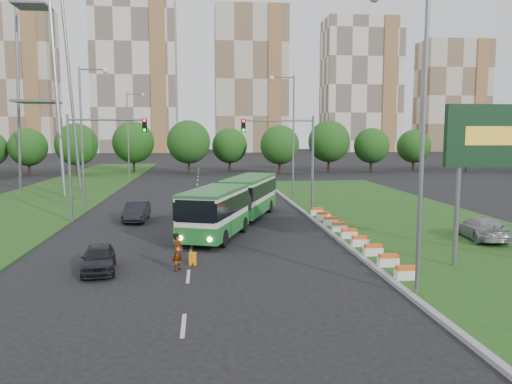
{
  "coord_description": "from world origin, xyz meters",
  "views": [
    {
      "loc": [
        -2.26,
        -28.77,
        6.62
      ],
      "look_at": [
        1.36,
        5.07,
        2.6
      ],
      "focal_mm": 35.0,
      "sensor_mm": 36.0,
      "label": 1
    }
  ],
  "objects": [
    {
      "name": "car_left_far",
      "position": [
        -7.3,
        9.36,
        0.73
      ],
      "size": [
        1.69,
        4.5,
        1.47
      ],
      "primitive_type": "imported",
      "rotation": [
        0.0,
        0.0,
        -0.03
      ],
      "color": "black",
      "rests_on": "ground"
    },
    {
      "name": "street_lamps",
      "position": [
        -3.0,
        10.0,
        6.0
      ],
      "size": [
        36.0,
        60.0,
        12.0
      ],
      "primitive_type": null,
      "color": "slate",
      "rests_on": "ground"
    },
    {
      "name": "pedestrian",
      "position": [
        -3.52,
        -4.92,
        0.92
      ],
      "size": [
        0.66,
        0.79,
        1.84
      ],
      "primitive_type": "imported",
      "rotation": [
        0.0,
        0.0,
        1.18
      ],
      "color": "gray",
      "rests_on": "ground"
    },
    {
      "name": "tree_line",
      "position": [
        10.0,
        55.0,
        4.5
      ],
      "size": [
        120.0,
        8.0,
        9.0
      ],
      "primitive_type": null,
      "color": "#1F5316",
      "rests_on": "ground"
    },
    {
      "name": "grass_median",
      "position": [
        13.0,
        8.0,
        0.07
      ],
      "size": [
        14.0,
        60.0,
        0.15
      ],
      "primitive_type": "cube",
      "color": "#1D4A15",
      "rests_on": "ground"
    },
    {
      "name": "lane_markings",
      "position": [
        -3.0,
        20.0,
        0.0
      ],
      "size": [
        0.2,
        100.0,
        0.01
      ],
      "primitive_type": null,
      "color": "#B0B0A9",
      "rests_on": "ground"
    },
    {
      "name": "traffic_mast_median",
      "position": [
        4.78,
        10.0,
        5.35
      ],
      "size": [
        5.76,
        0.32,
        8.0
      ],
      "color": "slate",
      "rests_on": "ground"
    },
    {
      "name": "shopping_trolley",
      "position": [
        -2.83,
        -3.94,
        0.31
      ],
      "size": [
        0.36,
        0.38,
        0.62
      ],
      "rotation": [
        0.0,
        0.0,
        -0.06
      ],
      "color": "orange",
      "rests_on": "ground"
    },
    {
      "name": "apartment_tower_ceast",
      "position": [
        15.0,
        150.0,
        25.0
      ],
      "size": [
        25.0,
        15.0,
        50.0
      ],
      "primitive_type": "cube",
      "color": "beige",
      "rests_on": "ground"
    },
    {
      "name": "apartment_tower_east",
      "position": [
        55.0,
        150.0,
        23.5
      ],
      "size": [
        27.0,
        15.0,
        47.0
      ],
      "primitive_type": "cube",
      "color": "silver",
      "rests_on": "ground"
    },
    {
      "name": "apartment_tower_west",
      "position": [
        -65.0,
        150.0,
        24.0
      ],
      "size": [
        26.0,
        15.0,
        48.0
      ],
      "primitive_type": "cube",
      "color": "beige",
      "rests_on": "ground"
    },
    {
      "name": "billboard",
      "position": [
        12.25,
        -6.0,
        6.16
      ],
      "size": [
        6.0,
        0.37,
        8.0
      ],
      "color": "slate",
      "rests_on": "ground"
    },
    {
      "name": "left_verge",
      "position": [
        -18.0,
        25.0,
        0.05
      ],
      "size": [
        12.0,
        110.0,
        0.1
      ],
      "primitive_type": "cube",
      "color": "#1D4A15",
      "rests_on": "ground"
    },
    {
      "name": "apartment_tower_cwest",
      "position": [
        -25.0,
        150.0,
        26.0
      ],
      "size": [
        28.0,
        15.0,
        52.0
      ],
      "primitive_type": "cube",
      "color": "silver",
      "rests_on": "ground"
    },
    {
      "name": "car_median",
      "position": [
        14.69,
        -0.34,
        0.85
      ],
      "size": [
        2.55,
        5.01,
        1.39
      ],
      "primitive_type": "imported",
      "rotation": [
        0.0,
        0.0,
        3.01
      ],
      "color": "#9A9DA3",
      "rests_on": "grass_median"
    },
    {
      "name": "midrise_east",
      "position": [
        90.0,
        150.0,
        20.0
      ],
      "size": [
        24.0,
        14.0,
        40.0
      ],
      "primitive_type": "cube",
      "color": "beige",
      "rests_on": "ground"
    },
    {
      "name": "ground",
      "position": [
        0.0,
        0.0,
        0.0
      ],
      "size": [
        360.0,
        360.0,
        0.0
      ],
      "primitive_type": "plane",
      "color": "black",
      "rests_on": "ground"
    },
    {
      "name": "median_kerb",
      "position": [
        6.05,
        8.0,
        0.09
      ],
      "size": [
        0.3,
        60.0,
        0.18
      ],
      "primitive_type": "cube",
      "color": "gray",
      "rests_on": "ground"
    },
    {
      "name": "car_left_near",
      "position": [
        -7.3,
        -4.69,
        0.65
      ],
      "size": [
        2.09,
        4.0,
        1.3
      ],
      "primitive_type": "imported",
      "rotation": [
        0.0,
        0.0,
        0.15
      ],
      "color": "black",
      "rests_on": "ground"
    },
    {
      "name": "flower_planters",
      "position": [
        6.7,
        0.8,
        0.45
      ],
      "size": [
        1.1,
        18.1,
        0.6
      ],
      "primitive_type": null,
      "color": "white",
      "rests_on": "grass_median"
    },
    {
      "name": "articulated_bus",
      "position": [
        -0.2,
        6.69,
        1.69
      ],
      "size": [
        2.62,
        16.79,
        2.76
      ],
      "rotation": [
        0.0,
        0.0,
        -0.34
      ],
      "color": "beige",
      "rests_on": "ground"
    },
    {
      "name": "traffic_mast_left",
      "position": [
        -10.38,
        9.0,
        5.35
      ],
      "size": [
        5.76,
        0.32,
        8.0
      ],
      "color": "slate",
      "rests_on": "ground"
    }
  ]
}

